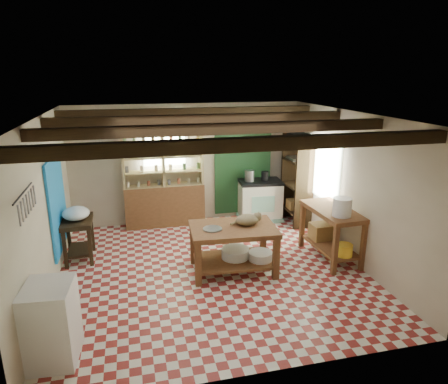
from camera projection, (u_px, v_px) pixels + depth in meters
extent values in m
cube|color=maroon|center=(211.00, 271.00, 6.78)|extent=(5.00, 5.00, 0.02)
cube|color=#4A4A4F|center=(210.00, 115.00, 6.03)|extent=(5.00, 5.00, 0.02)
cube|color=beige|center=(188.00, 164.00, 8.73)|extent=(5.00, 0.04, 2.60)
cube|color=beige|center=(260.00, 269.00, 4.08)|extent=(5.00, 0.04, 2.60)
cube|color=beige|center=(44.00, 209.00, 5.85)|extent=(0.04, 5.00, 2.60)
cube|color=beige|center=(351.00, 187.00, 6.96)|extent=(0.04, 5.00, 2.60)
cube|color=black|center=(210.00, 123.00, 6.06)|extent=(5.00, 3.80, 0.15)
cube|color=#1A77C5|center=(57.00, 203.00, 6.75)|extent=(0.04, 1.40, 1.60)
cube|color=#1A4320|center=(243.00, 163.00, 9.00)|extent=(1.30, 0.04, 2.30)
cube|color=silver|center=(164.00, 147.00, 8.49)|extent=(0.90, 0.02, 0.80)
cube|color=silver|center=(324.00, 169.00, 7.86)|extent=(0.02, 1.30, 1.20)
cube|color=black|center=(24.00, 203.00, 4.60)|extent=(0.06, 0.90, 0.28)
cube|color=black|center=(249.00, 124.00, 8.34)|extent=(0.86, 0.12, 0.36)
cube|color=tan|center=(164.00, 176.00, 8.49)|extent=(1.70, 0.34, 2.20)
cube|color=black|center=(297.00, 179.00, 8.68)|extent=(0.40, 0.86, 2.00)
cube|color=brown|center=(233.00, 249.00, 6.66)|extent=(1.45, 1.02, 0.79)
cube|color=silver|center=(260.00, 200.00, 9.00)|extent=(0.98, 0.70, 0.91)
cube|color=black|center=(79.00, 239.00, 7.08)|extent=(0.53, 0.76, 0.75)
cube|color=white|center=(52.00, 323.00, 4.56)|extent=(0.57, 0.67, 0.95)
cube|color=brown|center=(331.00, 234.00, 7.12)|extent=(0.70, 1.33, 0.93)
ellipsoid|color=#948056|center=(247.00, 220.00, 6.61)|extent=(0.43, 0.35, 0.18)
cylinder|color=#929399|center=(212.00, 229.00, 6.44)|extent=(0.33, 0.33, 0.02)
cylinder|color=white|center=(235.00, 253.00, 6.74)|extent=(0.50, 0.50, 0.16)
cylinder|color=white|center=(260.00, 256.00, 6.67)|extent=(0.43, 0.43, 0.14)
cylinder|color=#929399|center=(249.00, 176.00, 8.80)|extent=(0.23, 0.23, 0.24)
cylinder|color=black|center=(265.00, 176.00, 8.85)|extent=(0.17, 0.17, 0.20)
ellipsoid|color=white|center=(76.00, 213.00, 6.94)|extent=(0.47, 0.47, 0.23)
cylinder|color=white|center=(342.00, 207.00, 6.60)|extent=(0.32, 0.32, 0.31)
cube|color=olive|center=(322.00, 231.00, 7.41)|extent=(0.43, 0.35, 0.29)
cylinder|color=yellow|center=(344.00, 250.00, 6.74)|extent=(0.29, 0.29, 0.20)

